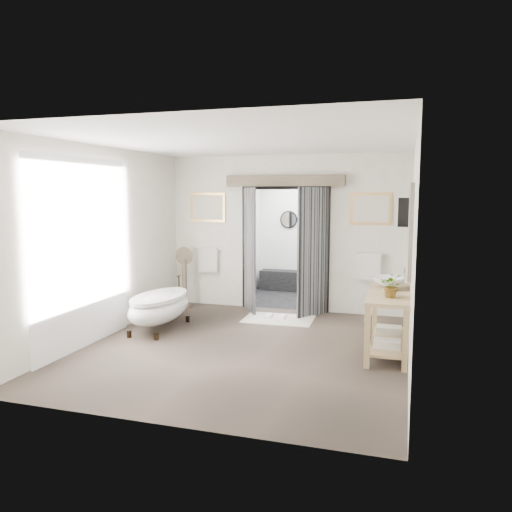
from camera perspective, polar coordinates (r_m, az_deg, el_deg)
name	(u,v)px	position (r m, az deg, el deg)	size (l,w,h in m)	color
ground_plane	(244,348)	(7.25, -1.40, -10.43)	(5.00, 5.00, 0.00)	brown
room_shell	(238,218)	(6.82, -2.04, 4.36)	(4.52, 5.02, 2.91)	silver
shower_room	(301,253)	(10.85, 5.21, 0.34)	(2.22, 2.01, 2.51)	black
back_wall_dressing	(283,228)	(9.16, 3.12, 3.23)	(3.82, 0.75, 2.52)	black
clawfoot_tub	(160,307)	(8.23, -10.97, -5.69)	(0.71, 1.58, 0.77)	black
vanity	(387,317)	(7.15, 14.72, -6.72)	(0.57, 1.60, 0.85)	tan
pedestal_mirror	(185,282)	(9.68, -8.16, -2.92)	(0.35, 0.23, 1.18)	#695D4A
rug	(279,319)	(8.79, 2.60, -7.22)	(1.20, 0.80, 0.01)	beige
slippers	(276,316)	(8.84, 2.25, -6.91)	(0.36, 0.27, 0.05)	white
basin	(388,283)	(7.34, 14.89, -2.96)	(0.47, 0.47, 0.16)	white
plant	(392,285)	(6.70, 15.24, -3.25)	(0.29, 0.25, 0.32)	gray
soap_bottle_a	(387,283)	(7.17, 14.74, -3.05)	(0.09, 0.09, 0.20)	gray
soap_bottle_b	(387,279)	(7.67, 14.78, -2.55)	(0.12, 0.12, 0.16)	gray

